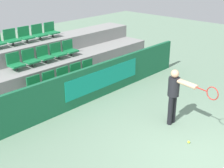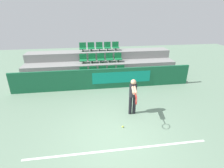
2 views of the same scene
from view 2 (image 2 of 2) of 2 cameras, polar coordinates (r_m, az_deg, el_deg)
ground_plane at (r=6.14m, az=1.43°, el=-17.43°), size 30.00×30.00×0.00m
court_baseline at (r=5.77m, az=2.32°, el=-20.64°), size 5.73×0.08×0.01m
barrier_wall at (r=9.34m, az=-2.54°, el=1.74°), size 9.53×0.14×1.11m
bleacher_tier_front at (r=9.99m, az=-2.97°, el=1.30°), size 9.13×0.99×0.49m
bleacher_tier_middle at (r=10.83m, az=-3.51°, el=4.48°), size 9.13×0.99×0.99m
bleacher_tier_back at (r=11.70m, az=-3.96°, el=7.20°), size 9.13×0.99×1.48m
stadium_chair_0 at (r=9.90m, az=-9.26°, el=3.82°), size 0.43×0.39×0.53m
stadium_chair_1 at (r=9.90m, az=-6.18°, el=3.99°), size 0.43×0.39×0.53m
stadium_chair_2 at (r=9.92m, az=-3.10°, el=4.16°), size 0.43×0.39×0.53m
stadium_chair_3 at (r=9.98m, az=-0.05°, el=4.31°), size 0.43×0.39×0.53m
stadium_chair_4 at (r=10.07m, az=2.96°, el=4.45°), size 0.43×0.39×0.53m
stadium_chair_5 at (r=10.70m, az=-9.41°, el=8.08°), size 0.43×0.39×0.53m
stadium_chair_6 at (r=10.70m, az=-6.53°, el=8.25°), size 0.43×0.39×0.53m
stadium_chair_7 at (r=10.72m, az=-3.66°, el=8.39°), size 0.43×0.39×0.53m
stadium_chair_8 at (r=10.78m, az=-0.81°, el=8.51°), size 0.43×0.39×0.53m
stadium_chair_9 at (r=10.86m, az=2.01°, el=8.61°), size 0.43×0.39×0.53m
stadium_chair_10 at (r=11.55m, az=-9.53°, el=11.74°), size 0.43×0.39×0.53m
stadium_chair_11 at (r=11.55m, az=-6.84°, el=11.89°), size 0.43×0.39×0.53m
stadium_chair_12 at (r=11.57m, az=-4.15°, el=12.02°), size 0.43×0.39×0.53m
stadium_chair_13 at (r=11.62m, az=-1.47°, el=12.12°), size 0.43×0.39×0.53m
stadium_chair_14 at (r=11.70m, az=1.18°, el=12.20°), size 0.43×0.39×0.53m
tennis_player at (r=6.89m, az=6.89°, el=-3.32°), size 0.39×1.45×1.52m
tennis_ball at (r=6.60m, az=3.52°, el=-13.72°), size 0.07×0.07×0.07m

